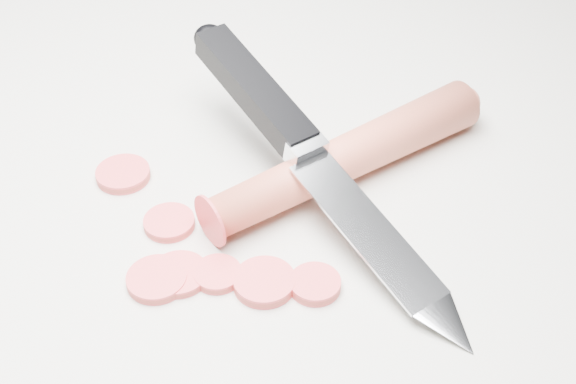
% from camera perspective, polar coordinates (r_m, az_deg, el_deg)
% --- Properties ---
extents(ground, '(2.40, 2.40, 0.00)m').
position_cam_1_polar(ground, '(0.56, -4.32, 0.56)').
color(ground, beige).
rests_on(ground, ground).
extents(carrot, '(0.13, 0.21, 0.03)m').
position_cam_1_polar(carrot, '(0.55, 4.21, 2.48)').
color(carrot, '#CB533C').
rests_on(carrot, ground).
extents(carrot_slice_0, '(0.04, 0.04, 0.01)m').
position_cam_1_polar(carrot_slice_0, '(0.57, -11.65, 1.26)').
color(carrot_slice_0, '#E53B41').
rests_on(carrot_slice_0, ground).
extents(carrot_slice_1, '(0.04, 0.04, 0.01)m').
position_cam_1_polar(carrot_slice_1, '(0.49, -9.32, -6.15)').
color(carrot_slice_1, '#E53B41').
rests_on(carrot_slice_1, ground).
extents(carrot_slice_2, '(0.04, 0.04, 0.01)m').
position_cam_1_polar(carrot_slice_2, '(0.49, -7.76, -5.82)').
color(carrot_slice_2, '#E53B41').
rests_on(carrot_slice_2, ground).
extents(carrot_slice_3, '(0.03, 0.03, 0.01)m').
position_cam_1_polar(carrot_slice_3, '(0.49, -5.04, -5.84)').
color(carrot_slice_3, '#E53B41').
rests_on(carrot_slice_3, ground).
extents(carrot_slice_4, '(0.03, 0.03, 0.01)m').
position_cam_1_polar(carrot_slice_4, '(0.48, 1.94, -6.57)').
color(carrot_slice_4, '#E53B41').
rests_on(carrot_slice_4, ground).
extents(carrot_slice_5, '(0.03, 0.03, 0.01)m').
position_cam_1_polar(carrot_slice_5, '(0.53, -8.45, -2.16)').
color(carrot_slice_5, '#E53B41').
rests_on(carrot_slice_5, ground).
extents(carrot_slice_6, '(0.04, 0.04, 0.01)m').
position_cam_1_polar(carrot_slice_6, '(0.49, -1.69, -6.42)').
color(carrot_slice_6, '#E53B41').
rests_on(carrot_slice_6, ground).
extents(kitchen_knife, '(0.28, 0.17, 0.07)m').
position_cam_1_polar(kitchen_knife, '(0.51, 2.41, 2.03)').
color(kitchen_knife, silver).
rests_on(kitchen_knife, ground).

